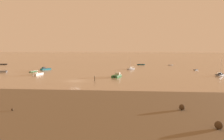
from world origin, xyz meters
TOP-DOWN VIEW (x-y plane):
  - ground_plane at (0.00, 0.00)m, footprint 800.00×800.00m
  - mudflat_shore at (2.56, -24.36)m, footprint 385.80×24.17m
  - tidal_rock_near at (21.56, -24.50)m, footprint 0.81×0.81m
  - tidal_rock_left at (-1.73, -26.70)m, footprint 0.34×0.34m
  - tidal_rock_right at (23.70, -31.03)m, footprint 0.86×0.86m
  - sailboat_moored_0 at (43.04, 13.96)m, footprint 4.69×4.35m
  - motorboat_moored_0 at (-19.95, 26.61)m, footprint 4.04×4.81m
  - rowboat_moored_0 at (20.62, 55.39)m, footprint 4.53×2.20m
  - sailboat_moored_1 at (15.05, 31.60)m, footprint 4.24×4.59m
  - rowboat_moored_1 at (-53.11, 51.53)m, footprint 4.13×1.91m
  - rowboat_moored_2 at (40.81, 30.45)m, footprint 2.70×2.74m
  - motorboat_moored_2 at (-15.78, 10.66)m, footprint 2.41×5.13m
  - rowboat_moored_3 at (-21.09, 19.48)m, footprint 2.42×4.47m
  - rowboat_moored_4 at (35.74, 54.22)m, footprint 3.34×2.62m
  - motorboat_moored_3 at (10.71, 9.16)m, footprint 3.15×5.57m
  - mooring_post_left at (5.15, 0.37)m, footprint 0.22×0.22m

SIDE VIEW (x-z plane):
  - ground_plane at x=0.00m, z-range 0.00..0.00m
  - mudflat_shore at x=2.56m, z-range 0.00..0.15m
  - rowboat_moored_2 at x=40.81m, z-range -0.10..0.35m
  - rowboat_moored_4 at x=35.74m, z-range -0.12..0.39m
  - rowboat_moored_1 at x=-53.11m, z-range -0.14..0.48m
  - rowboat_moored_3 at x=-21.09m, z-range -0.15..0.52m
  - rowboat_moored_0 at x=20.62m, z-range -0.16..0.53m
  - sailboat_moored_1 at x=15.05m, z-range -2.45..2.91m
  - motorboat_moored_2 at x=-15.78m, z-range -0.61..1.08m
  - sailboat_moored_0 at x=43.04m, z-range -2.50..2.98m
  - motorboat_moored_0 at x=-19.95m, z-range -0.63..1.17m
  - motorboat_moored_3 at x=10.71m, z-range -0.70..1.31m
  - tidal_rock_left at x=-1.73m, z-range 0.15..0.49m
  - tidal_rock_near at x=21.56m, z-range 0.15..0.96m
  - tidal_rock_right at x=23.70m, z-range 0.15..1.01m
  - mooring_post_left at x=5.15m, z-range -0.10..1.45m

